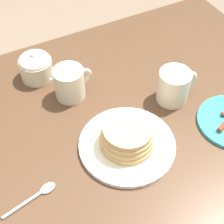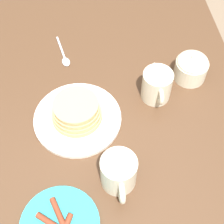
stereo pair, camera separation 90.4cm
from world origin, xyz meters
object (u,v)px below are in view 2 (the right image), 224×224
creamer_pitcher (157,85)px  spoon (64,56)px  side_plate_bacon (60,224)px  coffee_mug (119,173)px  pancake_plate (77,114)px  sugar_bowl (191,67)px

creamer_pitcher → spoon: bearing=-126.0°
side_plate_bacon → creamer_pitcher: bearing=139.6°
side_plate_bacon → spoon: (-0.52, 0.03, -0.00)m
side_plate_bacon → creamer_pitcher: 0.44m
side_plate_bacon → creamer_pitcher: size_ratio=1.46×
coffee_mug → spoon: 0.45m
coffee_mug → creamer_pitcher: 0.28m
creamer_pitcher → spoon: size_ratio=0.95×
pancake_plate → coffee_mug: bearing=24.2°
pancake_plate → creamer_pitcher: size_ratio=1.91×
pancake_plate → creamer_pitcher: creamer_pitcher is taller
pancake_plate → side_plate_bacon: (0.28, -0.06, -0.02)m
coffee_mug → creamer_pitcher: (-0.25, 0.14, 0.00)m
coffee_mug → side_plate_bacon: bearing=-58.7°
spoon → coffee_mug: bearing=14.6°
sugar_bowl → spoon: size_ratio=0.72×
side_plate_bacon → spoon: 0.52m
sugar_bowl → spoon: 0.39m
pancake_plate → coffee_mug: (0.19, 0.09, 0.02)m
sugar_bowl → spoon: bearing=-109.1°
side_plate_bacon → sugar_bowl: size_ratio=1.92×
pancake_plate → sugar_bowl: bearing=108.3°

